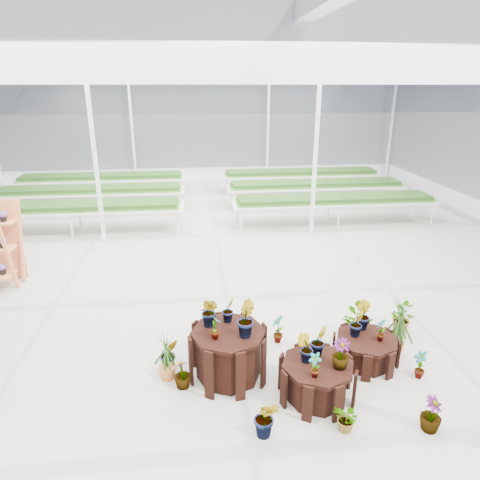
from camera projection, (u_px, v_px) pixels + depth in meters
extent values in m
plane|color=gray|center=(219.00, 303.00, 8.71)|extent=(24.00, 24.00, 0.00)
cylinder|color=black|center=(228.00, 354.00, 6.43)|extent=(1.37, 1.37, 0.78)
cylinder|color=black|center=(317.00, 380.00, 6.03)|extent=(1.30, 1.30, 0.55)
cylinder|color=black|center=(365.00, 350.00, 6.80)|extent=(1.27, 1.27, 0.45)
imported|color=#214113|center=(210.00, 312.00, 6.33)|extent=(0.35, 0.34, 0.49)
imported|color=#214113|center=(245.00, 319.00, 6.10)|extent=(0.26, 0.32, 0.55)
imported|color=#214113|center=(229.00, 310.00, 6.49)|extent=(0.28, 0.28, 0.39)
imported|color=#214113|center=(215.00, 326.00, 6.03)|extent=(0.22, 0.25, 0.41)
imported|color=#214113|center=(305.00, 348.00, 5.92)|extent=(0.29, 0.27, 0.42)
imported|color=#214113|center=(341.00, 354.00, 5.78)|extent=(0.32, 0.32, 0.43)
imported|color=#214113|center=(319.00, 341.00, 6.07)|extent=(0.31, 0.31, 0.45)
imported|color=#214113|center=(315.00, 365.00, 5.61)|extent=(0.21, 0.23, 0.36)
imported|color=#214113|center=(357.00, 323.00, 6.72)|extent=(0.32, 0.31, 0.45)
imported|color=#214113|center=(381.00, 329.00, 6.60)|extent=(0.21, 0.24, 0.39)
imported|color=#214113|center=(362.00, 315.00, 6.92)|extent=(0.25, 0.29, 0.48)
imported|color=#214113|center=(183.00, 374.00, 6.23)|extent=(0.35, 0.35, 0.46)
imported|color=#214113|center=(169.00, 354.00, 6.64)|extent=(0.35, 0.31, 0.53)
imported|color=#214113|center=(266.00, 418.00, 5.32)|extent=(0.40, 0.38, 0.58)
imported|color=#214113|center=(347.00, 419.00, 5.45)|extent=(0.41, 0.43, 0.37)
imported|color=#214113|center=(431.00, 414.00, 5.45)|extent=(0.38, 0.38, 0.49)
imported|color=#214113|center=(420.00, 364.00, 6.44)|extent=(0.19, 0.26, 0.47)
imported|color=#214113|center=(400.00, 318.00, 7.68)|extent=(0.41, 0.47, 0.51)
imported|color=#214113|center=(355.00, 323.00, 7.40)|extent=(0.61, 0.66, 0.62)
imported|color=#214113|center=(278.00, 328.00, 7.33)|extent=(0.25, 0.31, 0.52)
imported|color=#214113|center=(208.00, 321.00, 7.49)|extent=(0.43, 0.43, 0.59)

